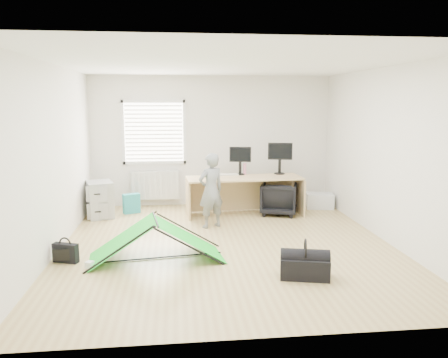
{
  "coord_description": "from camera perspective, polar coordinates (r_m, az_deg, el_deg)",
  "views": [
    {
      "loc": [
        -0.74,
        -6.41,
        2.15
      ],
      "look_at": [
        0.0,
        0.4,
        0.95
      ],
      "focal_mm": 35.0,
      "sensor_mm": 36.0,
      "label": 1
    }
  ],
  "objects": [
    {
      "name": "monitor_left",
      "position": [
        8.6,
        2.11,
        1.91
      ],
      "size": [
        0.43,
        0.18,
        0.4
      ],
      "primitive_type": "cube",
      "rotation": [
        0.0,
        0.0,
        -0.2
      ],
      "color": "black",
      "rests_on": "desk"
    },
    {
      "name": "thermos",
      "position": [
        8.65,
        2.72,
        1.35
      ],
      "size": [
        0.07,
        0.07,
        0.23
      ],
      "primitive_type": "cylinder",
      "rotation": [
        0.0,
        0.0,
        -0.06
      ],
      "color": "pink",
      "rests_on": "desk"
    },
    {
      "name": "duffel_bag",
      "position": [
        5.61,
        10.49,
        -11.32
      ],
      "size": [
        0.65,
        0.44,
        0.26
      ],
      "primitive_type": "cube",
      "rotation": [
        0.0,
        0.0,
        -0.23
      ],
      "color": "black",
      "rests_on": "ground"
    },
    {
      "name": "person",
      "position": [
        7.54,
        -1.71,
        -1.53
      ],
      "size": [
        0.56,
        0.49,
        1.3
      ],
      "primitive_type": "imported",
      "rotation": [
        0.0,
        0.0,
        3.59
      ],
      "color": "slate",
      "rests_on": "ground"
    },
    {
      "name": "laptop_bag",
      "position": [
        6.4,
        -19.98,
        -9.07
      ],
      "size": [
        0.37,
        0.22,
        0.27
      ],
      "primitive_type": "cube",
      "rotation": [
        0.0,
        0.0,
        -0.36
      ],
      "color": "black",
      "rests_on": "ground"
    },
    {
      "name": "storage_crate",
      "position": [
        9.24,
        12.37,
        -2.79
      ],
      "size": [
        0.6,
        0.47,
        0.3
      ],
      "primitive_type": "cube",
      "rotation": [
        0.0,
        0.0,
        -0.17
      ],
      "color": "silver",
      "rests_on": "ground"
    },
    {
      "name": "desk",
      "position": [
        8.42,
        2.65,
        -2.26
      ],
      "size": [
        2.23,
        0.83,
        0.75
      ],
      "primitive_type": "cube",
      "rotation": [
        0.0,
        0.0,
        0.06
      ],
      "color": "tan",
      "rests_on": "ground"
    },
    {
      "name": "keyboard",
      "position": [
        8.57,
        0.34,
        0.58
      ],
      "size": [
        0.46,
        0.18,
        0.02
      ],
      "primitive_type": "cube",
      "rotation": [
        0.0,
        0.0,
        0.06
      ],
      "color": "beige",
      "rests_on": "desk"
    },
    {
      "name": "filing_cabinet",
      "position": [
        8.62,
        -15.88,
        -2.56
      ],
      "size": [
        0.59,
        0.69,
        0.68
      ],
      "primitive_type": "cube",
      "rotation": [
        0.0,
        0.0,
        0.3
      ],
      "color": "#9DA0A2",
      "rests_on": "ground"
    },
    {
      "name": "office_chair",
      "position": [
        8.56,
        7.17,
        -2.54
      ],
      "size": [
        0.84,
        0.86,
        0.63
      ],
      "primitive_type": "imported",
      "rotation": [
        0.0,
        0.0,
        2.84
      ],
      "color": "black",
      "rests_on": "ground"
    },
    {
      "name": "kite",
      "position": [
        6.17,
        -8.86,
        -7.78
      ],
      "size": [
        1.93,
        1.04,
        0.57
      ],
      "primitive_type": null,
      "rotation": [
        0.0,
        0.0,
        0.13
      ],
      "color": "#13CD27",
      "rests_on": "ground"
    },
    {
      "name": "back_wall",
      "position": [
        9.22,
        -1.59,
        4.95
      ],
      "size": [
        5.0,
        0.02,
        2.7
      ],
      "primitive_type": "cube",
      "color": "silver",
      "rests_on": "ground"
    },
    {
      "name": "white_box",
      "position": [
        6.11,
        -17.15,
        -10.66
      ],
      "size": [
        0.12,
        0.12,
        0.09
      ],
      "primitive_type": "cube",
      "rotation": [
        0.0,
        0.0,
        -0.43
      ],
      "color": "silver",
      "rests_on": "ground"
    },
    {
      "name": "monitor_right",
      "position": [
        8.74,
        7.28,
        2.14
      ],
      "size": [
        0.49,
        0.21,
        0.46
      ],
      "primitive_type": "cube",
      "rotation": [
        0.0,
        0.0,
        -0.23
      ],
      "color": "black",
      "rests_on": "desk"
    },
    {
      "name": "radiator",
      "position": [
        9.25,
        -8.96,
        -0.78
      ],
      "size": [
        1.0,
        0.12,
        0.6
      ],
      "primitive_type": "cube",
      "color": "silver",
      "rests_on": "back_wall"
    },
    {
      "name": "tote_bag",
      "position": [
        8.79,
        -11.99,
        -3.15
      ],
      "size": [
        0.35,
        0.25,
        0.38
      ],
      "primitive_type": "cube",
      "rotation": [
        0.0,
        0.0,
        0.39
      ],
      "color": "teal",
      "rests_on": "ground"
    },
    {
      "name": "ground",
      "position": [
        6.8,
        0.37,
        -8.49
      ],
      "size": [
        5.5,
        5.5,
        0.0
      ],
      "primitive_type": "plane",
      "color": "tan",
      "rests_on": "ground"
    },
    {
      "name": "window",
      "position": [
        9.15,
        -9.13,
        6.05
      ],
      "size": [
        1.2,
        0.06,
        1.2
      ],
      "primitive_type": "cube",
      "color": "silver",
      "rests_on": "back_wall"
    }
  ]
}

